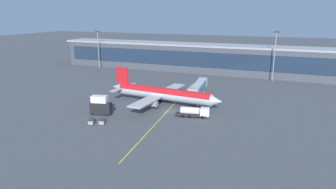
{
  "coord_description": "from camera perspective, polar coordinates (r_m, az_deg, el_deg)",
  "views": [
    {
      "loc": [
        34.29,
        -88.98,
        32.19
      ],
      "look_at": [
        -2.58,
        4.39,
        4.5
      ],
      "focal_mm": 31.83,
      "sensor_mm": 36.0,
      "label": 1
    }
  ],
  "objects": [
    {
      "name": "baggage_cart_0",
      "position": [
        92.17,
        -14.45,
        -5.01
      ],
      "size": [
        2.41,
        3.03,
        1.48
      ],
      "color": "gray",
      "rests_on": "ground_plane"
    },
    {
      "name": "baggage_cart_1",
      "position": [
        91.43,
        -12.5,
        -5.05
      ],
      "size": [
        2.41,
        3.03,
        1.48
      ],
      "color": "gray",
      "rests_on": "ground_plane"
    },
    {
      "name": "terminal_building",
      "position": [
        165.48,
        11.44,
        6.62
      ],
      "size": [
        200.89,
        16.55,
        15.42
      ],
      "color": "#424751",
      "rests_on": "ground_plane"
    },
    {
      "name": "apron_lead_in_line",
      "position": [
        102.82,
        0.24,
        -2.82
      ],
      "size": [
        7.51,
        79.7,
        0.01
      ],
      "primitive_type": "cube",
      "rotation": [
        0.0,
        0.0,
        0.09
      ],
      "color": "yellow",
      "rests_on": "ground_plane"
    },
    {
      "name": "ground_plane",
      "position": [
        100.65,
        0.45,
        -3.23
      ],
      "size": [
        700.0,
        700.0,
        0.0
      ],
      "primitive_type": "plane",
      "color": "#47494F"
    },
    {
      "name": "fuel_tanker",
      "position": [
        94.95,
        5.14,
        -3.35
      ],
      "size": [
        11.06,
        4.24,
        3.25
      ],
      "color": "#232326",
      "rests_on": "ground_plane"
    },
    {
      "name": "jet_bridge",
      "position": [
        113.47,
        5.93,
        1.49
      ],
      "size": [
        5.44,
        21.66,
        6.73
      ],
      "color": "#B2B7BC",
      "rests_on": "ground_plane"
    },
    {
      "name": "catering_lift",
      "position": [
        99.11,
        -12.8,
        -2.06
      ],
      "size": [
        7.16,
        3.81,
        6.3
      ],
      "color": "black",
      "rests_on": "ground_plane"
    },
    {
      "name": "apron_light_mast_1",
      "position": [
        150.37,
        19.75,
        7.56
      ],
      "size": [
        2.8,
        0.5,
        23.92
      ],
      "color": "gray",
      "rests_on": "ground_plane"
    },
    {
      "name": "apron_light_mast_0",
      "position": [
        182.44,
        -13.22,
        8.96
      ],
      "size": [
        2.8,
        0.5,
        21.96
      ],
      "color": "gray",
      "rests_on": "ground_plane"
    },
    {
      "name": "main_airliner",
      "position": [
        107.1,
        -1.02,
        0.18
      ],
      "size": [
        44.49,
        35.22,
        12.22
      ],
      "color": "#B2B7BC",
      "rests_on": "ground_plane"
    }
  ]
}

